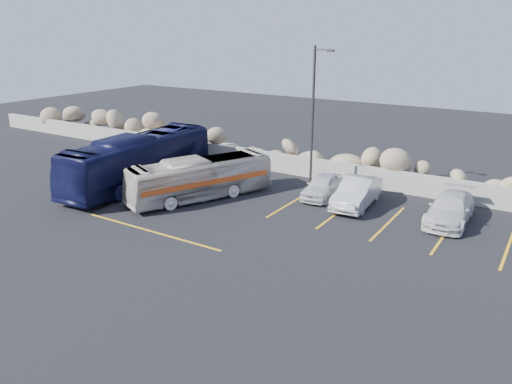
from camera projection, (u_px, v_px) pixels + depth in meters
The scene contains 10 objects.
ground at pixel (164, 237), 22.20m from camera, with size 90.00×90.00×0.00m, color black.
seawall at pixel (292, 165), 31.64m from camera, with size 60.00×0.40×1.20m, color gray.
riprap_pile at pixel (301, 150), 32.39m from camera, with size 54.00×2.80×2.60m, color #8E775D, non-canonical shape.
parking_lines at pixel (314, 219), 24.31m from camera, with size 18.16×9.36×0.01m.
lamppost at pixel (314, 116), 27.18m from camera, with size 1.14×0.18×8.00m.
vintage_bus at pixel (200, 178), 26.94m from camera, with size 1.91×8.15×2.27m, color beige.
tour_coach at pixel (139, 160), 29.25m from camera, with size 2.52×10.77×3.00m, color #101238.
car_a at pixel (323, 186), 27.31m from camera, with size 1.49×3.70×1.26m, color silver.
car_b at pixel (357, 193), 25.92m from camera, with size 1.54×4.41×1.45m, color silver.
car_c at pixel (450, 209), 23.77m from camera, with size 1.84×4.52×1.31m, color silver.
Camera 1 is at (14.38, -15.09, 8.90)m, focal length 35.00 mm.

